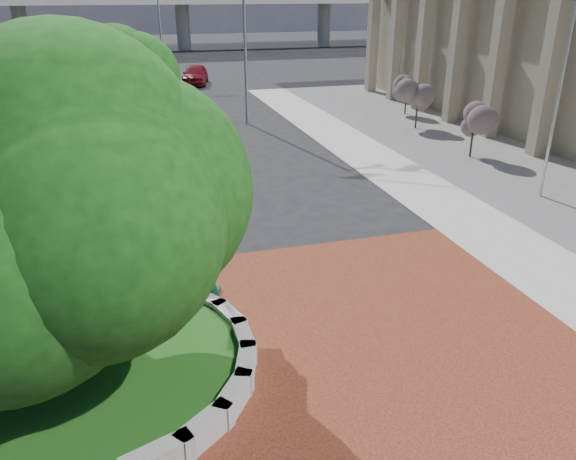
{
  "coord_description": "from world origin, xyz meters",
  "views": [
    {
      "loc": [
        -3.81,
        -10.49,
        7.57
      ],
      "look_at": [
        -0.31,
        1.5,
        2.21
      ],
      "focal_mm": 35.0,
      "sensor_mm": 36.0,
      "label": 1
    }
  ],
  "objects_px": {
    "post_clock": "(200,214)",
    "flagpole_a": "(563,72)",
    "street_lamp_far": "(162,15)",
    "parked_car": "(195,74)",
    "street_lamp_near": "(248,31)"
  },
  "relations": [
    {
      "from": "post_clock",
      "to": "street_lamp_near",
      "type": "height_order",
      "value": "street_lamp_near"
    },
    {
      "from": "parked_car",
      "to": "street_lamp_far",
      "type": "distance_m",
      "value": 6.93
    },
    {
      "from": "street_lamp_near",
      "to": "post_clock",
      "type": "bearing_deg",
      "value": -106.04
    },
    {
      "from": "parked_car",
      "to": "flagpole_a",
      "type": "bearing_deg",
      "value": -61.13
    },
    {
      "from": "parked_car",
      "to": "street_lamp_near",
      "type": "height_order",
      "value": "street_lamp_near"
    },
    {
      "from": "post_clock",
      "to": "flagpole_a",
      "type": "xyz_separation_m",
      "value": [
        13.94,
        4.14,
        2.43
      ]
    },
    {
      "from": "flagpole_a",
      "to": "street_lamp_far",
      "type": "height_order",
      "value": "flagpole_a"
    },
    {
      "from": "post_clock",
      "to": "street_lamp_far",
      "type": "xyz_separation_m",
      "value": [
        2.62,
        41.48,
        3.1
      ]
    },
    {
      "from": "post_clock",
      "to": "street_lamp_near",
      "type": "bearing_deg",
      "value": 73.96
    },
    {
      "from": "flagpole_a",
      "to": "parked_car",
      "type": "bearing_deg",
      "value": 105.85
    },
    {
      "from": "flagpole_a",
      "to": "street_lamp_far",
      "type": "xyz_separation_m",
      "value": [
        -11.33,
        37.34,
        0.67
      ]
    },
    {
      "from": "flagpole_a",
      "to": "street_lamp_far",
      "type": "bearing_deg",
      "value": 106.87
    },
    {
      "from": "parked_car",
      "to": "flagpole_a",
      "type": "height_order",
      "value": "flagpole_a"
    },
    {
      "from": "flagpole_a",
      "to": "street_lamp_far",
      "type": "distance_m",
      "value": 39.03
    },
    {
      "from": "street_lamp_far",
      "to": "flagpole_a",
      "type": "bearing_deg",
      "value": -73.13
    }
  ]
}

